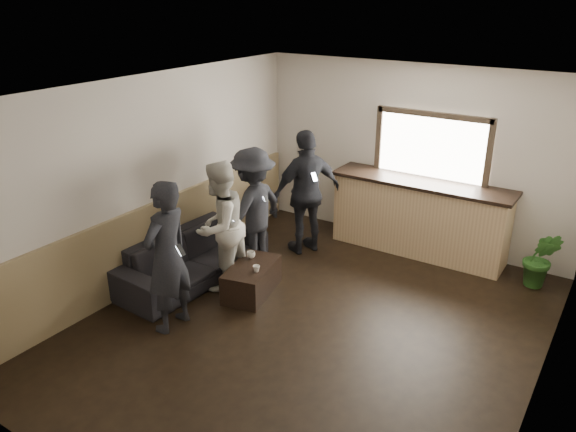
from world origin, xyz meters
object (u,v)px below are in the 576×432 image
Objects in this scene: cup_a at (251,255)px; person_d at (307,192)px; bar_counter at (420,213)px; person_b at (220,226)px; sofa at (193,258)px; person_a at (167,257)px; potted_plant at (541,259)px; coffee_table at (252,279)px; cup_b at (256,269)px; person_c at (253,209)px.

cup_a is 0.06× the size of person_d.
bar_counter reaches higher than cup_a.
person_b is at bearing 15.37° from person_d.
person_a is (0.58, -1.03, 0.59)m from sofa.
person_a is (-0.19, -1.35, 0.47)m from cup_a.
bar_counter is 1.46× the size of person_a.
bar_counter is 3.25× the size of potted_plant.
person_d is at bearing 172.86° from person_a.
person_b reaches higher than cup_a.
bar_counter is at bearing 60.53° from coffee_table.
cup_a is at bearing -147.94° from potted_plant.
person_d is (0.83, 1.66, 0.62)m from sofa.
coffee_table is (0.91, 0.13, -0.13)m from sofa.
person_a is 1.11m from person_b.
potted_plant is at bearing -5.64° from bar_counter.
coffee_table is at bearing 147.56° from cup_b.
person_c is (0.45, 0.81, 0.56)m from sofa.
cup_b is 3.82m from potted_plant.
person_a is 1.85m from person_c.
person_d is (-0.08, 1.53, 0.75)m from coffee_table.
person_a is at bearing -115.38° from bar_counter.
person_d is at bearing -167.42° from potted_plant.
person_c is (-0.00, 0.74, 0.00)m from person_b.
potted_plant reaches higher than cup_b.
cup_a is (-0.14, 0.18, 0.25)m from coffee_table.
sofa is at bearing -149.69° from potted_plant.
person_b is at bearing -147.47° from potted_plant.
bar_counter is 1.74m from person_d.
coffee_table is at bearing 38.15° from person_c.
bar_counter is 1.20× the size of sofa.
cup_b is 0.05× the size of person_b.
cup_b is 1.72m from person_d.
person_a reaches higher than cup_a.
person_c reaches higher than potted_plant.
potted_plant is at bearing 118.30° from person_b.
sofa is 1.08m from person_c.
potted_plant reaches higher than coffee_table.
person_d is at bearing 162.36° from person_b.
cup_b is (0.30, -0.28, -0.00)m from cup_a.
person_a is at bearing -98.03° from cup_a.
sofa is at bearing -157.92° from cup_a.
person_b is at bearing -142.87° from cup_a.
person_b is (-0.62, 0.04, 0.44)m from cup_b.
coffee_table is 0.34m from cup_a.
person_c is at bearing 122.77° from cup_a.
person_c reaches higher than cup_b.
person_b is 0.93× the size of person_d.
coffee_table is 1.41m from person_a.
cup_a is at bearing 127.58° from coffee_table.
bar_counter is at bearing 56.02° from cup_a.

